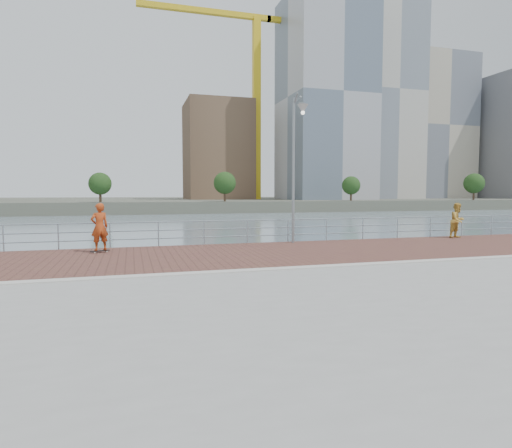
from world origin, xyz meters
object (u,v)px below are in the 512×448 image
object	(u,v)px
skateboarder	(100,227)
bystander	(458,220)
street_lamp	(297,142)
guardrail	(226,229)

from	to	relation	value
skateboarder	bystander	distance (m)	17.75
bystander	skateboarder	bearing A→B (deg)	169.50
street_lamp	skateboarder	world-z (taller)	street_lamp
street_lamp	bystander	distance (m)	9.88
street_lamp	skateboarder	bearing A→B (deg)	-176.99
street_lamp	skateboarder	size ratio (longest dim) A/B	3.50
street_lamp	skateboarder	distance (m)	9.36
guardrail	street_lamp	xyz separation A→B (m)	(3.15, -0.99, 4.02)
street_lamp	skateboarder	xyz separation A→B (m)	(-8.60, -0.45, -3.66)
bystander	guardrail	bearing A→B (deg)	163.62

